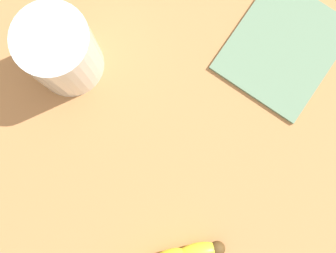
# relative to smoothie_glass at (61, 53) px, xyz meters

# --- Properties ---
(wooden_tabletop) EXTENTS (1.20, 1.20, 0.03)m
(wooden_tabletop) POSITION_rel_smoothie_glass_xyz_m (-0.08, 0.16, -0.07)
(wooden_tabletop) COLOR #B77845
(wooden_tabletop) RESTS_ON ground
(smoothie_glass) EXTENTS (0.09, 0.09, 0.11)m
(smoothie_glass) POSITION_rel_smoothie_glass_xyz_m (0.00, 0.00, 0.00)
(smoothie_glass) COLOR silver
(smoothie_glass) RESTS_ON wooden_tabletop
(folded_napkin) EXTENTS (0.20, 0.19, 0.01)m
(folded_napkin) POSITION_rel_smoothie_glass_xyz_m (-0.26, 0.10, -0.05)
(folded_napkin) COLOR slate
(folded_napkin) RESTS_ON wooden_tabletop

